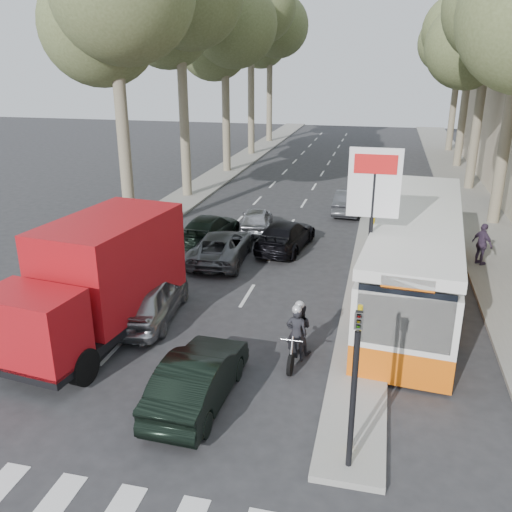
{
  "coord_description": "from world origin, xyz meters",
  "views": [
    {
      "loc": [
        3.47,
        -10.59,
        7.92
      ],
      "look_at": [
        -0.53,
        6.31,
        1.6
      ],
      "focal_mm": 38.0,
      "sensor_mm": 36.0,
      "label": 1
    }
  ],
  "objects_px": {
    "motorcycle": "(298,333)",
    "city_bus": "(416,253)",
    "red_truck": "(99,278)",
    "silver_hatchback": "(149,298)",
    "dark_hatchback": "(198,378)"
  },
  "relations": [
    {
      "from": "silver_hatchback",
      "to": "dark_hatchback",
      "type": "height_order",
      "value": "silver_hatchback"
    },
    {
      "from": "dark_hatchback",
      "to": "silver_hatchback",
      "type": "bearing_deg",
      "value": -50.62
    },
    {
      "from": "red_truck",
      "to": "city_bus",
      "type": "bearing_deg",
      "value": 35.74
    },
    {
      "from": "red_truck",
      "to": "city_bus",
      "type": "distance_m",
      "value": 10.5
    },
    {
      "from": "city_bus",
      "to": "motorcycle",
      "type": "distance_m",
      "value": 6.04
    },
    {
      "from": "silver_hatchback",
      "to": "motorcycle",
      "type": "height_order",
      "value": "motorcycle"
    },
    {
      "from": "red_truck",
      "to": "city_bus",
      "type": "height_order",
      "value": "red_truck"
    },
    {
      "from": "dark_hatchback",
      "to": "motorcycle",
      "type": "distance_m",
      "value": 3.3
    },
    {
      "from": "dark_hatchback",
      "to": "city_bus",
      "type": "bearing_deg",
      "value": -122.99
    },
    {
      "from": "silver_hatchback",
      "to": "red_truck",
      "type": "distance_m",
      "value": 1.97
    },
    {
      "from": "dark_hatchback",
      "to": "red_truck",
      "type": "relative_size",
      "value": 0.59
    },
    {
      "from": "motorcycle",
      "to": "city_bus",
      "type": "bearing_deg",
      "value": 58.45
    },
    {
      "from": "dark_hatchback",
      "to": "red_truck",
      "type": "bearing_deg",
      "value": -31.54
    },
    {
      "from": "silver_hatchback",
      "to": "red_truck",
      "type": "bearing_deg",
      "value": 48.98
    },
    {
      "from": "motorcycle",
      "to": "dark_hatchback",
      "type": "bearing_deg",
      "value": -125.57
    }
  ]
}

